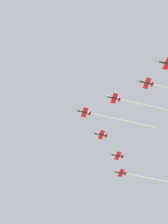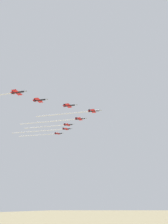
# 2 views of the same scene
# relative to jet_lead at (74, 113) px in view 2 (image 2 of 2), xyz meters

# --- Properties ---
(jet_lead) EXTENTS (34.10, 56.02, 2.59)m
(jet_lead) POSITION_rel_jet_lead_xyz_m (0.00, 0.00, 0.00)
(jet_lead) COLOR black
(jet_port_inner) EXTENTS (39.58, 65.24, 2.59)m
(jet_port_inner) POSITION_rel_jet_lead_xyz_m (-26.02, -10.70, -0.26)
(jet_port_inner) COLOR black
(jet_starboard_inner) EXTENTS (9.38, 11.80, 2.59)m
(jet_starboard_inner) POSITION_rel_jet_lead_xyz_m (15.11, -7.67, 0.26)
(jet_starboard_inner) COLOR black
(jet_port_outer) EXTENTS (32.75, 53.76, 2.59)m
(jet_port_outer) POSITION_rel_jet_lead_xyz_m (-47.04, -12.99, 0.11)
(jet_port_outer) COLOR black
(jet_starboard_outer) EXTENTS (9.38, 11.80, 2.59)m
(jet_starboard_outer) POSITION_rel_jet_lead_xyz_m (20.09, -32.37, -0.10)
(jet_starboard_outer) COLOR black
(jet_center_rear) EXTENTS (43.00, 71.00, 2.59)m
(jet_center_rear) POSITION_rel_jet_lead_xyz_m (-70.32, -19.08, 0.53)
(jet_center_rear) COLOR black
(jet_starboard_trail) EXTENTS (34.76, 57.13, 2.59)m
(jet_starboard_trail) POSITION_rel_jet_lead_xyz_m (-90.05, -19.18, 0.24)
(jet_starboard_trail) COLOR black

